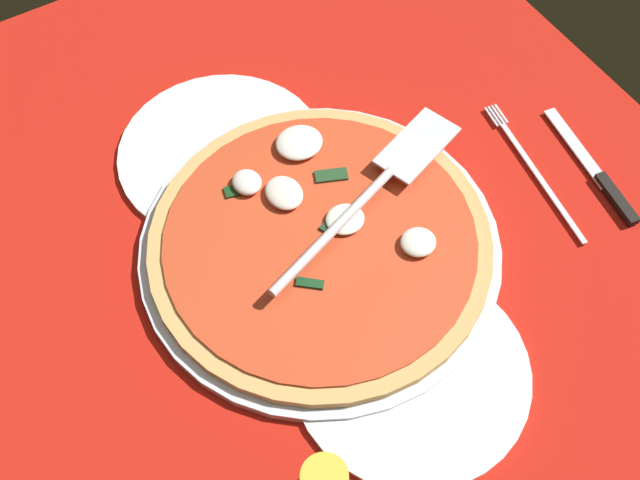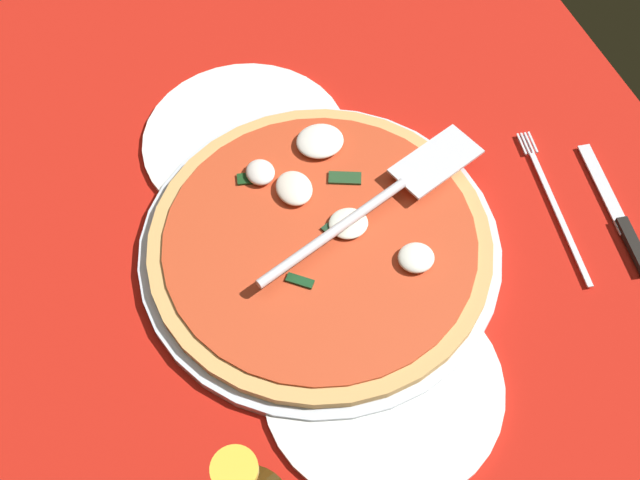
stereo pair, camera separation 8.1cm
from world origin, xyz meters
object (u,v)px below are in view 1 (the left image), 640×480
pizza_server (371,192)px  pizza (320,238)px  place_setting_far (566,175)px  dinner_plate_left (222,153)px  dinner_plate_right (411,372)px

pizza_server → pizza: bearing=168.1°
pizza → pizza_server: size_ratio=1.26×
pizza_server → place_setting_far: bearing=-37.4°
dinner_plate_left → dinner_plate_right: (32.63, 3.13, 0.00)cm
pizza → pizza_server: bearing=97.5°
dinner_plate_left → dinner_plate_right: 32.78cm
place_setting_far → dinner_plate_left: bearing=63.3°
dinner_plate_left → place_setting_far: size_ratio=1.01×
dinner_plate_left → place_setting_far: 38.33cm
dinner_plate_right → dinner_plate_left: bearing=-174.5°
pizza → place_setting_far: pizza is taller
dinner_plate_left → pizza: (16.24, 2.97, 1.62)cm
dinner_plate_left → dinner_plate_right: same height
dinner_plate_left → place_setting_far: (22.33, 31.15, -0.16)cm
place_setting_far → pizza: bearing=86.7°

